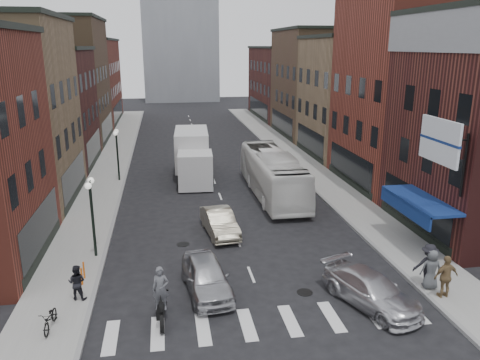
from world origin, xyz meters
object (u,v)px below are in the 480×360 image
Objects in this scene: ped_left_solo at (77,282)px; ped_right_c at (431,269)px; box_truck at (193,156)px; parked_bicycle at (50,319)px; streetlamp_near at (91,204)px; ped_right_b at (446,277)px; sedan_left_far at (220,222)px; motorcycle_rider at (161,297)px; billboard_sign at (441,142)px; streetlamp_far at (117,146)px; transit_bus at (273,174)px; bike_rack at (83,273)px; sedan_left_near at (206,276)px; ped_right_a at (428,265)px; curb_car at (371,290)px.

ped_right_c is (14.98, -1.50, 0.14)m from ped_left_solo.
box_truck is 5.59× the size of parked_bicycle.
streetlamp_near is 2.21× the size of ped_right_b.
motorcycle_rider is at bearing -117.99° from sedan_left_far.
motorcycle_rider is (-12.71, -2.76, -5.05)m from billboard_sign.
streetlamp_far is (-15.99, 17.50, -3.22)m from billboard_sign.
motorcycle_rider is at bearing -117.98° from transit_bus.
bike_rack is 17.91m from box_truck.
billboard_sign reaches higher than sedan_left_near.
parked_bicycle is at bearing 18.94° from ped_right_a.
streetlamp_near reaches higher than ped_right_a.
ped_right_a is (9.60, -1.23, 0.38)m from sedan_left_near.
motorcycle_rider is at bearing 3.09° from parked_bicycle.
curb_car is at bearing -28.51° from streetlamp_near.
sedan_left_near is at bearing -108.64° from sedan_left_far.
streetlamp_far is at bearing 90.50° from parked_bicycle.
streetlamp_far is 20.43m from parked_bicycle.
motorcycle_rider reaches higher than bike_rack.
streetlamp_near is 15.98m from ped_right_c.
streetlamp_far is at bearing 106.13° from motorcycle_rider.
box_truck is at bearing 70.30° from bike_rack.
motorcycle_rider is 11.55m from ped_right_a.
sedan_left_far is at bearing -49.81° from ped_right_b.
parked_bicycle is at bearing 158.47° from curb_car.
curb_car is 2.60× the size of ped_right_c.
transit_bus reaches higher than parked_bicycle.
ped_right_a is at bearing 10.75° from motorcycle_rider.
bike_rack is at bearing 157.45° from sedan_left_near.
billboard_sign reaches higher than motorcycle_rider.
billboard_sign is 12.09m from sedan_left_near.
billboard_sign is at bearing -68.38° from transit_bus.
streetlamp_near is 16.45m from ped_right_b.
ped_right_a is (3.02, 0.91, 0.45)m from curb_car.
box_truck is 7.61m from transit_bus.
box_truck reaches higher than parked_bicycle.
sedan_left_far is at bearing -36.13° from ped_right_c.
bike_rack is 15.27m from ped_right_a.
sedan_left_far is 11.43m from ped_right_c.
streetlamp_far reaches higher than ped_right_a.
ped_right_b is at bearing -52.66° from sedan_left_far.
bike_rack is 0.18× the size of sedan_left_near.
bike_rack is at bearing -94.24° from streetlamp_near.
transit_bus is 15.67m from ped_right_b.
motorcycle_rider reaches higher than ped_left_solo.
ped_right_a reaches higher than sedan_left_near.
motorcycle_rider is at bearing -5.25° from ped_right_b.
ped_right_c is at bearing -172.66° from ped_left_solo.
curb_car is 2.39× the size of ped_right_a.
sedan_left_far is 11.21m from parked_bicycle.
streetlamp_near is at bearing 130.51° from curb_car.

